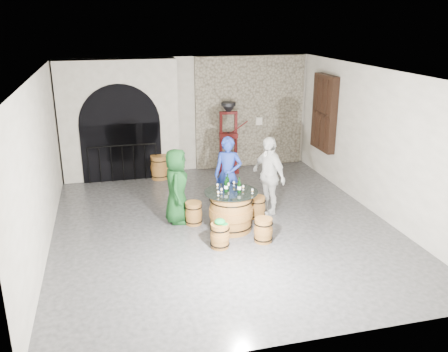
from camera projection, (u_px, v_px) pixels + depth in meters
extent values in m
plane|color=#2C2C2E|center=(222.00, 225.00, 10.15)|extent=(8.00, 8.00, 0.00)
plane|color=beige|center=(188.00, 115.00, 13.31)|extent=(8.00, 0.00, 8.00)
plane|color=beige|center=(299.00, 238.00, 5.96)|extent=(8.00, 0.00, 8.00)
plane|color=beige|center=(40.00, 165.00, 8.83)|extent=(0.00, 8.00, 8.00)
plane|color=beige|center=(376.00, 142.00, 10.45)|extent=(0.00, 8.00, 8.00)
plane|color=beige|center=(222.00, 73.00, 9.12)|extent=(8.00, 8.00, 0.00)
cube|color=gray|center=(250.00, 112.00, 13.67)|extent=(3.20, 0.12, 3.18)
cube|color=beige|center=(119.00, 120.00, 12.64)|extent=(3.10, 0.50, 3.18)
cube|color=black|center=(122.00, 153.00, 12.66)|extent=(2.10, 0.03, 1.55)
cylinder|color=black|center=(120.00, 124.00, 12.41)|extent=(2.10, 0.03, 2.10)
cylinder|color=black|center=(122.00, 146.00, 12.54)|extent=(1.79, 0.04, 0.04)
cylinder|color=black|center=(88.00, 166.00, 12.49)|extent=(0.02, 0.02, 0.98)
cylinder|color=black|center=(100.00, 165.00, 12.56)|extent=(0.02, 0.02, 0.98)
cylinder|color=black|center=(112.00, 164.00, 12.62)|extent=(0.02, 0.02, 0.98)
cylinder|color=black|center=(123.00, 163.00, 12.69)|extent=(0.02, 0.02, 0.98)
cylinder|color=black|center=(134.00, 163.00, 12.76)|extent=(0.02, 0.02, 0.98)
cylinder|color=black|center=(145.00, 162.00, 12.83)|extent=(0.02, 0.02, 0.98)
cylinder|color=black|center=(156.00, 161.00, 12.90)|extent=(0.02, 0.02, 0.98)
cube|color=black|center=(324.00, 113.00, 12.56)|extent=(0.20, 1.10, 2.00)
cube|color=black|center=(323.00, 113.00, 12.55)|extent=(0.06, 0.88, 1.76)
cube|color=black|center=(324.00, 113.00, 12.55)|extent=(0.22, 0.92, 0.06)
cube|color=black|center=(329.00, 115.00, 12.29)|extent=(0.22, 0.06, 1.80)
cube|color=black|center=(324.00, 113.00, 12.55)|extent=(0.22, 0.06, 1.80)
cube|color=black|center=(319.00, 111.00, 12.82)|extent=(0.22, 0.06, 1.80)
cylinder|color=#905B29|center=(231.00, 212.00, 9.81)|extent=(0.85, 0.85, 0.80)
cylinder|color=#905B29|center=(231.00, 212.00, 9.81)|extent=(0.91, 0.91, 0.18)
torus|color=black|center=(231.00, 224.00, 9.89)|extent=(0.90, 0.90, 0.02)
torus|color=black|center=(231.00, 199.00, 9.72)|extent=(0.90, 0.90, 0.02)
cylinder|color=#905B29|center=(231.00, 193.00, 9.67)|extent=(0.86, 0.86, 0.02)
cylinder|color=black|center=(231.00, 192.00, 9.67)|extent=(1.10, 1.10, 0.01)
cylinder|color=#905B29|center=(194.00, 214.00, 10.12)|extent=(0.34, 0.34, 0.47)
cylinder|color=#905B29|center=(194.00, 214.00, 10.12)|extent=(0.37, 0.37, 0.10)
torus|color=black|center=(194.00, 220.00, 10.17)|extent=(0.38, 0.38, 0.02)
torus|color=black|center=(193.00, 207.00, 10.07)|extent=(0.38, 0.38, 0.02)
cylinder|color=#905B29|center=(193.00, 203.00, 10.04)|extent=(0.35, 0.35, 0.02)
cylinder|color=#905B29|center=(228.00, 204.00, 10.66)|extent=(0.34, 0.34, 0.47)
cylinder|color=#905B29|center=(228.00, 204.00, 10.66)|extent=(0.37, 0.37, 0.10)
torus|color=black|center=(228.00, 210.00, 10.71)|extent=(0.38, 0.38, 0.02)
torus|color=black|center=(228.00, 197.00, 10.61)|extent=(0.38, 0.38, 0.02)
cylinder|color=#905B29|center=(228.00, 193.00, 10.58)|extent=(0.35, 0.35, 0.02)
cylinder|color=#905B29|center=(257.00, 208.00, 10.44)|extent=(0.34, 0.34, 0.47)
cylinder|color=#905B29|center=(257.00, 208.00, 10.44)|extent=(0.37, 0.37, 0.10)
torus|color=black|center=(257.00, 214.00, 10.49)|extent=(0.38, 0.38, 0.02)
torus|color=black|center=(257.00, 201.00, 10.39)|extent=(0.38, 0.38, 0.02)
cylinder|color=#905B29|center=(257.00, 197.00, 10.36)|extent=(0.35, 0.35, 0.02)
cylinder|color=#905B29|center=(263.00, 230.00, 9.33)|extent=(0.34, 0.34, 0.47)
cylinder|color=#905B29|center=(263.00, 230.00, 9.33)|extent=(0.37, 0.37, 0.10)
torus|color=black|center=(263.00, 238.00, 9.38)|extent=(0.38, 0.38, 0.02)
torus|color=black|center=(264.00, 223.00, 9.27)|extent=(0.38, 0.38, 0.02)
cylinder|color=#905B29|center=(264.00, 219.00, 9.25)|extent=(0.35, 0.35, 0.02)
cylinder|color=#905B29|center=(220.00, 236.00, 9.09)|extent=(0.34, 0.34, 0.47)
cylinder|color=#905B29|center=(220.00, 236.00, 9.09)|extent=(0.37, 0.37, 0.10)
torus|color=black|center=(220.00, 244.00, 9.14)|extent=(0.38, 0.38, 0.02)
torus|color=black|center=(220.00, 229.00, 9.04)|extent=(0.38, 0.38, 0.02)
cylinder|color=#905B29|center=(220.00, 224.00, 9.01)|extent=(0.35, 0.35, 0.02)
ellipsoid|color=#0B7B2D|center=(220.00, 222.00, 8.99)|extent=(0.21, 0.21, 0.12)
cylinder|color=#0B7B2D|center=(224.00, 224.00, 9.00)|extent=(0.14, 0.14, 0.01)
imported|color=#103A16|center=(177.00, 186.00, 10.05)|extent=(0.69, 0.89, 1.63)
imported|color=navy|center=(228.00, 175.00, 10.62)|extent=(0.75, 0.65, 1.73)
imported|color=silver|center=(268.00, 176.00, 10.48)|extent=(0.76, 1.13, 1.78)
cylinder|color=black|center=(226.00, 186.00, 9.63)|extent=(0.07, 0.07, 0.22)
cylinder|color=white|center=(226.00, 187.00, 9.63)|extent=(0.08, 0.08, 0.06)
cone|color=black|center=(226.00, 181.00, 9.59)|extent=(0.07, 0.07, 0.05)
cylinder|color=black|center=(226.00, 178.00, 9.57)|extent=(0.03, 0.03, 0.07)
cylinder|color=black|center=(239.00, 187.00, 9.58)|extent=(0.07, 0.07, 0.22)
cylinder|color=white|center=(239.00, 188.00, 9.59)|extent=(0.08, 0.08, 0.06)
cone|color=black|center=(239.00, 181.00, 9.54)|extent=(0.07, 0.07, 0.05)
cylinder|color=black|center=(239.00, 179.00, 9.52)|extent=(0.03, 0.03, 0.07)
cylinder|color=black|center=(228.00, 183.00, 9.80)|extent=(0.07, 0.07, 0.22)
cylinder|color=white|center=(228.00, 184.00, 9.81)|extent=(0.08, 0.08, 0.06)
cone|color=black|center=(228.00, 178.00, 9.76)|extent=(0.07, 0.07, 0.05)
cylinder|color=black|center=(228.00, 175.00, 9.75)|extent=(0.03, 0.03, 0.07)
cylinder|color=#905B29|center=(159.00, 167.00, 12.92)|extent=(0.45, 0.45, 0.64)
cylinder|color=#905B29|center=(159.00, 167.00, 12.92)|extent=(0.49, 0.49, 0.14)
torus|color=black|center=(160.00, 175.00, 12.99)|extent=(0.50, 0.50, 0.02)
torus|color=black|center=(159.00, 160.00, 12.85)|extent=(0.50, 0.50, 0.02)
cylinder|color=#905B29|center=(159.00, 156.00, 12.82)|extent=(0.46, 0.46, 0.02)
cube|color=#4A0E0C|center=(228.00, 170.00, 13.56)|extent=(0.59, 0.50, 0.11)
cube|color=#4A0E0C|center=(228.00, 135.00, 13.23)|extent=(0.53, 0.37, 0.13)
cube|color=#4A0E0C|center=(228.00, 113.00, 13.03)|extent=(0.51, 0.18, 0.07)
cylinder|color=black|center=(228.00, 151.00, 13.37)|extent=(0.06, 0.06, 1.06)
cylinder|color=black|center=(228.00, 104.00, 12.95)|extent=(0.40, 0.40, 0.10)
cone|color=black|center=(228.00, 109.00, 12.99)|extent=(0.40, 0.40, 0.21)
cube|color=#4A0E0C|center=(221.00, 142.00, 13.26)|extent=(0.08, 0.08, 1.69)
cube|color=#4A0E0C|center=(236.00, 141.00, 13.32)|extent=(0.08, 0.08, 1.69)
cylinder|color=#4A0E0C|center=(240.00, 127.00, 13.16)|extent=(0.45, 0.08, 0.33)
cube|color=silver|center=(259.00, 121.00, 13.73)|extent=(0.18, 0.10, 0.22)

